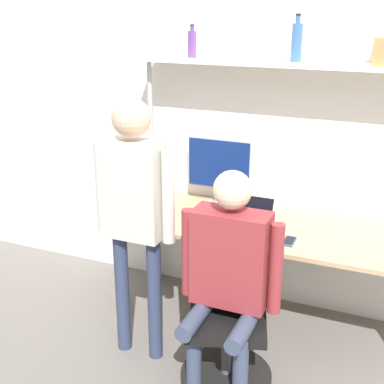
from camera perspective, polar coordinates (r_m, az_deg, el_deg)
ground_plane at (r=3.70m, az=6.27°, el=-17.09°), size 12.00×12.00×0.00m
wall_back at (r=3.86m, az=10.62°, el=6.47°), size 8.00×0.06×2.70m
desk at (r=3.68m, az=8.54°, el=-4.56°), size 2.20×0.77×0.78m
shelf_unit at (r=3.63m, az=10.20°, el=9.97°), size 2.09×0.30×1.84m
monitor at (r=3.90m, az=2.90°, el=2.60°), size 0.49×0.17×0.51m
laptop at (r=3.55m, az=6.07°, el=-3.07°), size 0.33×0.24×0.23m
cell_phone at (r=3.44m, az=10.32°, el=-5.18°), size 0.07×0.15×0.01m
office_chair at (r=3.38m, az=3.76°, el=-15.34°), size 0.57×0.57×0.90m
person_seated at (r=3.07m, az=3.92°, el=-7.85°), size 0.61×0.47×1.35m
person_standing at (r=3.23m, az=-6.15°, el=-0.82°), size 0.53×0.23×1.70m
bottle_blue at (r=3.58m, az=11.11°, el=15.46°), size 0.07×0.07×0.30m
bottle_purple at (r=3.80m, az=0.02°, el=15.56°), size 0.06×0.06×0.22m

